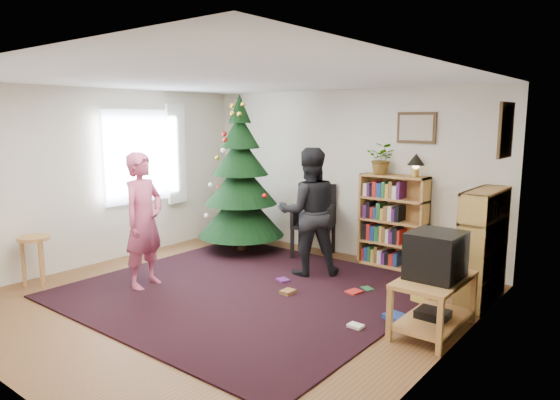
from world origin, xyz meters
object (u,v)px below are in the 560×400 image
Objects in this scene: potted_plant at (382,159)px; person_standing at (144,221)px; picture_back at (416,128)px; crt_tv at (436,255)px; bookshelf_right at (483,246)px; armchair at (318,217)px; person_by_chair at (309,212)px; tv_stand at (434,299)px; stool at (34,248)px; picture_right at (506,130)px; christmas_tree at (241,187)px; bookshelf_back at (393,220)px; table_lamp at (416,161)px.

person_standing is at bearing -123.90° from potted_plant.
crt_tv is at bearing -60.76° from picture_back.
bookshelf_right is 2.65m from armchair.
person_by_chair is at bearing 99.60° from bookshelf_right.
picture_back is 2.72m from tv_stand.
crt_tv is 4.76m from stool.
person_by_chair is at bearing -168.84° from picture_right.
person_standing is at bearing -83.85° from christmas_tree.
person_standing is (0.21, -1.98, -0.18)m from christmas_tree.
picture_right reaches higher than person_standing.
picture_right is at bearing -20.80° from bookshelf_back.
person_standing reaches higher than armchair.
crt_tv is (3.52, -1.05, -0.24)m from christmas_tree.
christmas_tree is 2.21m from potted_plant.
bookshelf_back is 2.20m from crt_tv.
potted_plant reaches higher than person_by_chair.
stool is (-3.12, -3.53, -0.18)m from bookshelf_back.
potted_plant reaches higher than bookshelf_back.
stool is (-4.54, -2.86, -0.18)m from bookshelf_right.
person_by_chair reaches higher than crt_tv.
crt_tv reaches higher than tv_stand.
person_by_chair is at bearing 159.92° from tv_stand.
stool is at bearing -143.29° from armchair.
christmas_tree is at bearing -160.73° from picture_back.
bookshelf_right reaches higher than crt_tv.
armchair is 0.64× the size of person_standing.
christmas_tree reaches higher than potted_plant.
person_by_chair is (-0.94, -1.17, -1.10)m from picture_back.
bookshelf_right is 5.37m from stool.
stool is (-4.68, -2.94, -1.46)m from picture_right.
stool is at bearing -132.40° from picture_back.
person_by_chair is 3.88× the size of potted_plant.
person_standing is at bearing -131.63° from armchair.
crt_tv is at bearing -86.67° from person_standing.
bookshelf_back reaches higher than tv_stand.
christmas_tree is (-3.78, -0.13, -0.93)m from picture_right.
tv_stand is 3.48m from person_standing.
person_by_chair reaches higher than person_standing.
picture_right is 1.69m from crt_tv.
armchair is at bearing 170.54° from picture_right.
person_standing is (-2.24, -2.84, -1.11)m from picture_back.
picture_back is 1.31m from bookshelf_back.
christmas_tree is 2.68m from table_lamp.
bookshelf_right is at bearing 83.74° from tv_stand.
christmas_tree is at bearing -177.98° from picture_right.
bookshelf_back is at bearing -168.43° from person_by_chair.
person_by_chair is at bearing -134.27° from table_lamp.
bookshelf_back is 3.37m from person_standing.
armchair is 1.36m from potted_plant.
picture_back is 0.33× the size of person_standing.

